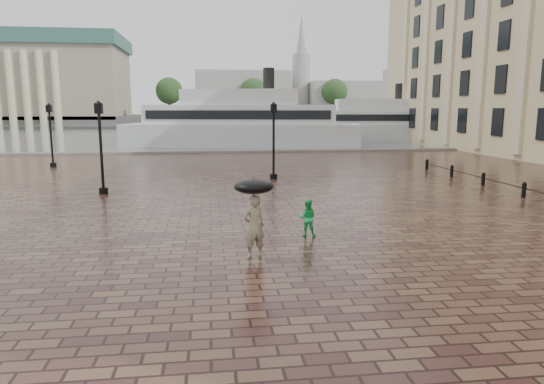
{
  "coord_description": "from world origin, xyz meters",
  "views": [
    {
      "loc": [
        -0.7,
        -14.44,
        4.14
      ],
      "look_at": [
        1.3,
        1.33,
        1.4
      ],
      "focal_mm": 32.0,
      "sensor_mm": 36.0,
      "label": 1
    }
  ],
  "objects_px": {
    "adult_pedestrian": "(254,226)",
    "child_pedestrian": "(307,218)",
    "street_lamps": "(138,140)",
    "ferry_far": "(377,124)",
    "ferry_near": "(241,123)"
  },
  "relations": [
    {
      "from": "street_lamps",
      "to": "ferry_far",
      "type": "distance_m",
      "value": 40.82
    },
    {
      "from": "street_lamps",
      "to": "ferry_far",
      "type": "xyz_separation_m",
      "value": [
        25.9,
        31.55,
        -0.13
      ]
    },
    {
      "from": "child_pedestrian",
      "to": "ferry_near",
      "type": "relative_size",
      "value": 0.05
    },
    {
      "from": "ferry_near",
      "to": "adult_pedestrian",
      "type": "bearing_deg",
      "value": -79.88
    },
    {
      "from": "child_pedestrian",
      "to": "ferry_near",
      "type": "height_order",
      "value": "ferry_near"
    },
    {
      "from": "child_pedestrian",
      "to": "ferry_far",
      "type": "distance_m",
      "value": 49.72
    },
    {
      "from": "child_pedestrian",
      "to": "ferry_far",
      "type": "height_order",
      "value": "ferry_far"
    },
    {
      "from": "ferry_near",
      "to": "street_lamps",
      "type": "bearing_deg",
      "value": -94.41
    },
    {
      "from": "street_lamps",
      "to": "adult_pedestrian",
      "type": "distance_m",
      "value": 17.59
    },
    {
      "from": "adult_pedestrian",
      "to": "ferry_near",
      "type": "height_order",
      "value": "ferry_near"
    },
    {
      "from": "child_pedestrian",
      "to": "ferry_near",
      "type": "distance_m",
      "value": 38.76
    },
    {
      "from": "street_lamps",
      "to": "child_pedestrian",
      "type": "distance_m",
      "value": 16.43
    },
    {
      "from": "adult_pedestrian",
      "to": "child_pedestrian",
      "type": "xyz_separation_m",
      "value": [
        1.94,
        2.09,
        -0.28
      ]
    },
    {
      "from": "adult_pedestrian",
      "to": "child_pedestrian",
      "type": "height_order",
      "value": "adult_pedestrian"
    },
    {
      "from": "street_lamps",
      "to": "ferry_far",
      "type": "bearing_deg",
      "value": 50.62
    }
  ]
}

